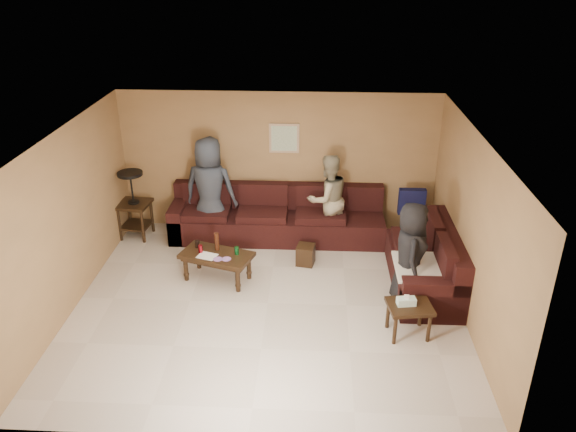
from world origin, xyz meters
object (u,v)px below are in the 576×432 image
object	(u,v)px
coffee_table	(217,257)
side_table_right	(409,309)
person_right	(410,253)
end_table_left	(134,203)
person_middle	(328,199)
waste_bin	(306,255)
person_left	(210,189)
sectional_sofa	(324,236)

from	to	relation	value
coffee_table	side_table_right	distance (m)	3.00
person_right	coffee_table	bearing A→B (deg)	85.05
person_right	end_table_left	bearing A→B (deg)	71.71
person_middle	person_right	bearing A→B (deg)	93.68
waste_bin	person_middle	world-z (taller)	person_middle
end_table_left	person_left	distance (m)	1.38
end_table_left	person_middle	world-z (taller)	person_middle
coffee_table	waste_bin	xyz separation A→B (m)	(1.35, 0.54, -0.22)
end_table_left	person_right	distance (m)	4.85
side_table_right	person_left	world-z (taller)	person_left
person_middle	person_right	distance (m)	2.13
end_table_left	waste_bin	world-z (taller)	end_table_left
sectional_sofa	person_right	distance (m)	1.82
end_table_left	person_right	bearing A→B (deg)	-21.54
waste_bin	person_left	world-z (taller)	person_left
end_table_left	waste_bin	size ratio (longest dim) A/B	3.68
side_table_right	person_middle	size ratio (longest dim) A/B	0.40
waste_bin	end_table_left	bearing A→B (deg)	164.60
side_table_right	person_right	distance (m)	0.91
coffee_table	sectional_sofa	bearing A→B (deg)	28.67
person_left	person_right	world-z (taller)	person_left
sectional_sofa	person_middle	bearing A→B (deg)	83.53
coffee_table	person_right	world-z (taller)	person_right
sectional_sofa	person_right	size ratio (longest dim) A/B	3.04
person_left	person_middle	world-z (taller)	person_left
coffee_table	person_left	xyz separation A→B (m)	(-0.32, 1.39, 0.53)
waste_bin	person_right	bearing A→B (deg)	-32.50
sectional_sofa	waste_bin	size ratio (longest dim) A/B	14.12
sectional_sofa	end_table_left	size ratio (longest dim) A/B	3.84
person_left	end_table_left	bearing A→B (deg)	7.94
person_middle	waste_bin	bearing A→B (deg)	38.88
sectional_sofa	coffee_table	bearing A→B (deg)	-151.33
coffee_table	waste_bin	size ratio (longest dim) A/B	3.63
coffee_table	person_right	distance (m)	2.89
sectional_sofa	waste_bin	bearing A→B (deg)	-129.28
end_table_left	person_left	size ratio (longest dim) A/B	0.66
waste_bin	person_left	size ratio (longest dim) A/B	0.18
coffee_table	side_table_right	size ratio (longest dim) A/B	1.90
side_table_right	person_middle	world-z (taller)	person_middle
side_table_right	sectional_sofa	bearing A→B (deg)	116.99
side_table_right	person_right	world-z (taller)	person_right
sectional_sofa	person_right	bearing A→B (deg)	-47.61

